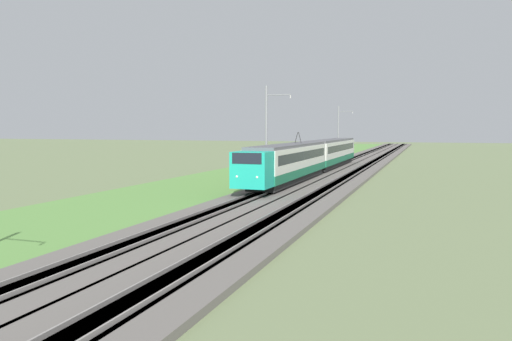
{
  "coord_description": "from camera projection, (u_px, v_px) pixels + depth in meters",
  "views": [
    {
      "loc": [
        -1.62,
        -12.38,
        5.36
      ],
      "look_at": [
        33.68,
        0.0,
        2.2
      ],
      "focal_mm": 35.0,
      "sensor_mm": 36.0,
      "label": 1
    }
  ],
  "objects": [
    {
      "name": "track_main",
      "position": [
        307.0,
        177.0,
        53.06
      ],
      "size": [
        240.0,
        1.57,
        0.45
      ],
      "color": "#4C4238",
      "rests_on": "ground"
    },
    {
      "name": "passenger_train",
      "position": [
        314.0,
        155.0,
        56.1
      ],
      "size": [
        42.98,
        2.83,
        5.01
      ],
      "rotation": [
        0.0,
        0.0,
        3.14
      ],
      "color": "#19A88E",
      "rests_on": "ground"
    },
    {
      "name": "grass_verge",
      "position": [
        247.0,
        176.0,
        55.31
      ],
      "size": [
        240.0,
        13.19,
        0.12
      ],
      "color": "#5B8E42",
      "rests_on": "ground"
    },
    {
      "name": "catenary_mast_far",
      "position": [
        339.0,
        132.0,
        85.91
      ],
      "size": [
        0.22,
        2.56,
        9.17
      ],
      "color": "slate",
      "rests_on": "ground"
    },
    {
      "name": "ballast_main",
      "position": [
        307.0,
        177.0,
        53.06
      ],
      "size": [
        240.0,
        4.4,
        0.3
      ],
      "color": "#605B56",
      "rests_on": "ground"
    },
    {
      "name": "catenary_mast_mid",
      "position": [
        267.0,
        133.0,
        48.34
      ],
      "size": [
        0.22,
        2.56,
        9.47
      ],
      "color": "slate",
      "rests_on": "ground"
    },
    {
      "name": "track_adjacent",
      "position": [
        346.0,
        179.0,
        51.67
      ],
      "size": [
        240.0,
        1.57,
        0.45
      ],
      "color": "#4C4238",
      "rests_on": "ground"
    },
    {
      "name": "ballast_adjacent",
      "position": [
        346.0,
        179.0,
        51.67
      ],
      "size": [
        240.0,
        4.4,
        0.3
      ],
      "color": "#605B56",
      "rests_on": "ground"
    }
  ]
}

